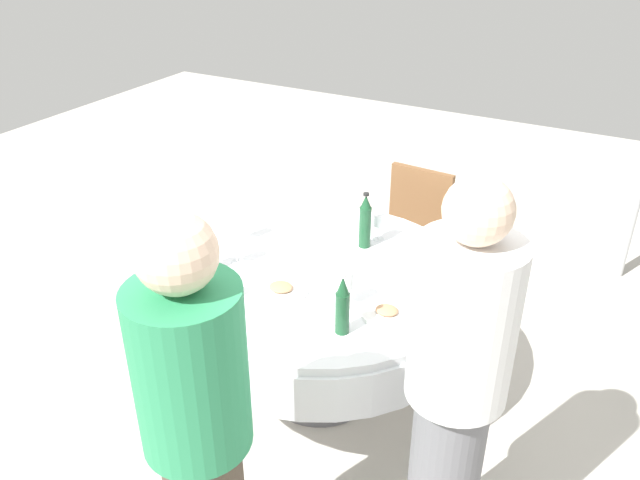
% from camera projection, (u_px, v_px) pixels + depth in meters
% --- Properties ---
extents(ground_plane, '(10.00, 10.00, 0.00)m').
position_uv_depth(ground_plane, '(320.00, 389.00, 3.43)').
color(ground_plane, '#B7B2A8').
extents(dining_table, '(1.47, 1.47, 0.74)m').
position_uv_depth(dining_table, '(320.00, 296.00, 3.15)').
color(dining_table, white).
rests_on(dining_table, ground_plane).
extents(bottle_dark_green_left, '(0.06, 0.06, 0.30)m').
position_uv_depth(bottle_dark_green_left, '(365.00, 222.00, 3.22)').
color(bottle_dark_green_left, '#194728').
rests_on(bottle_dark_green_left, dining_table).
extents(bottle_dark_green_east, '(0.06, 0.06, 0.28)m').
position_uv_depth(bottle_dark_green_east, '(342.00, 306.00, 2.59)').
color(bottle_dark_green_east, '#194728').
rests_on(bottle_dark_green_east, dining_table).
extents(bottle_brown_inner, '(0.07, 0.07, 0.25)m').
position_uv_depth(bottle_brown_inner, '(212.00, 281.00, 2.78)').
color(bottle_brown_inner, '#593314').
rests_on(bottle_brown_inner, dining_table).
extents(wine_glass_front, '(0.07, 0.07, 0.16)m').
position_uv_depth(wine_glass_front, '(208.00, 249.00, 3.04)').
color(wine_glass_front, white).
rests_on(wine_glass_front, dining_table).
extents(wine_glass_rear, '(0.07, 0.07, 0.15)m').
position_uv_depth(wine_glass_rear, '(236.00, 243.00, 3.09)').
color(wine_glass_rear, white).
rests_on(wine_glass_rear, dining_table).
extents(wine_glass_mid, '(0.07, 0.07, 0.17)m').
position_uv_depth(wine_glass_mid, '(346.00, 280.00, 2.77)').
color(wine_glass_mid, white).
rests_on(wine_glass_mid, dining_table).
extents(wine_glass_south, '(0.06, 0.06, 0.14)m').
position_uv_depth(wine_glass_south, '(379.00, 222.00, 3.31)').
color(wine_glass_south, white).
rests_on(wine_glass_south, dining_table).
extents(wine_glass_west, '(0.06, 0.06, 0.15)m').
position_uv_depth(wine_glass_west, '(245.00, 221.00, 3.32)').
color(wine_glass_west, white).
rests_on(wine_glass_west, dining_table).
extents(plate_west, '(0.22, 0.22, 0.02)m').
position_uv_depth(plate_west, '(400.00, 273.00, 3.05)').
color(plate_west, white).
rests_on(plate_west, dining_table).
extents(plate_near, '(0.25, 0.25, 0.04)m').
position_uv_depth(plate_near, '(281.00, 290.00, 2.91)').
color(plate_near, white).
rests_on(plate_near, dining_table).
extents(plate_outer, '(0.22, 0.22, 0.04)m').
position_uv_depth(plate_outer, '(387.00, 313.00, 2.75)').
color(plate_outer, white).
rests_on(plate_outer, dining_table).
extents(spoon_east, '(0.17, 0.09, 0.00)m').
position_uv_depth(spoon_east, '(278.00, 340.00, 2.60)').
color(spoon_east, silver).
rests_on(spoon_east, dining_table).
extents(folded_napkin, '(0.21, 0.21, 0.02)m').
position_uv_depth(folded_napkin, '(327.00, 265.00, 3.10)').
color(folded_napkin, white).
rests_on(folded_napkin, dining_table).
extents(person_left, '(0.34, 0.34, 1.62)m').
position_uv_depth(person_left, '(198.00, 435.00, 2.00)').
color(person_left, '#4C3F33').
rests_on(person_left, ground_plane).
extents(person_east, '(0.34, 0.34, 1.64)m').
position_uv_depth(person_east, '(455.00, 391.00, 2.17)').
color(person_east, slate).
rests_on(person_east, ground_plane).
extents(chair_mid, '(0.43, 0.43, 0.87)m').
position_uv_depth(chair_mid, '(426.00, 216.00, 4.09)').
color(chair_mid, brown).
rests_on(chair_mid, ground_plane).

